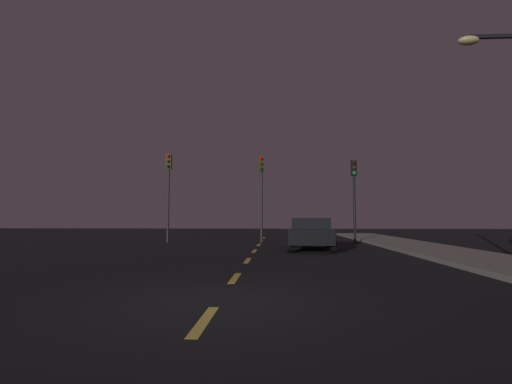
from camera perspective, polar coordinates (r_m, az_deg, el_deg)
ground_plane at (r=13.63m, az=-1.05°, el=-9.76°), size 80.00×80.00×0.00m
sidewalk_curb_right at (r=15.06m, az=29.08°, el=-8.43°), size 3.00×40.00×0.15m
lane_stripe_nearest at (r=5.59m, az=-7.61°, el=-18.21°), size 0.16×1.60×0.01m
lane_stripe_second at (r=9.28m, az=-3.11°, el=-12.48°), size 0.16×1.60×0.01m
lane_stripe_third at (r=13.04m, az=-1.25°, el=-10.01°), size 0.16×1.60×0.01m
lane_stripe_fourth at (r=16.81m, az=-0.24°, el=-8.64°), size 0.16×1.60×0.01m
lane_stripe_fifth at (r=20.60m, az=0.40°, el=-7.77°), size 0.16×1.60×0.01m
lane_stripe_sixth at (r=24.39m, az=0.84°, el=-7.17°), size 0.16×1.60×0.01m
lane_stripe_seventh at (r=28.18m, az=1.16°, el=-6.73°), size 0.16×1.60×0.01m
traffic_signal_left at (r=23.35m, az=-12.73°, el=1.67°), size 0.32×0.38×5.19m
traffic_signal_center at (r=22.46m, az=0.80°, el=1.47°), size 0.32×0.38×4.99m
traffic_signal_right at (r=22.85m, az=14.21°, el=1.06°), size 0.32×0.38×4.73m
car_stopped_ahead at (r=17.67m, az=8.07°, el=-6.00°), size 2.23×4.49×1.41m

